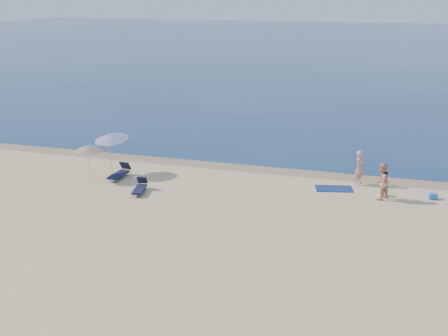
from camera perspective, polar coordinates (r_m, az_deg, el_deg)
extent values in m
cube|color=#0D2650|center=(112.77, 14.14, 11.95)|extent=(240.00, 160.00, 0.01)
cube|color=#847254|center=(33.65, 6.78, -0.39)|extent=(240.00, 1.60, 0.00)
imported|color=tan|center=(31.90, 13.64, 0.02)|extent=(0.70, 0.83, 1.94)
imported|color=tan|center=(29.92, 15.68, -1.32)|extent=(1.13, 1.19, 1.95)
cube|color=#101F52|center=(31.17, 11.10, -2.07)|extent=(2.17, 1.51, 0.03)
cube|color=white|center=(30.74, 15.93, -2.45)|extent=(0.38, 0.33, 0.31)
cube|color=#2164B6|center=(31.06, 20.45, -2.71)|extent=(0.49, 0.42, 0.30)
cylinder|color=silver|center=(33.24, -11.52, 1.12)|extent=(0.16, 0.38, 2.28)
cone|color=silver|center=(33.24, -11.37, 3.14)|extent=(2.51, 2.53, 0.65)
sphere|color=silver|center=(33.19, -11.39, 3.47)|extent=(0.07, 0.07, 0.07)
cylinder|color=silver|center=(32.68, -13.56, 0.32)|extent=(0.08, 0.21, 1.89)
cone|color=beige|center=(32.56, -13.52, 1.99)|extent=(1.86, 1.88, 0.44)
sphere|color=silver|center=(32.52, -13.55, 2.27)|extent=(0.06, 0.06, 0.06)
cube|color=#141939|center=(32.72, -10.68, -0.67)|extent=(0.69, 1.67, 0.11)
cube|color=#141939|center=(33.30, -10.01, 0.24)|extent=(0.62, 0.43, 0.53)
cylinder|color=#A5A5AD|center=(32.64, -10.30, -0.92)|extent=(0.03, 0.03, 0.24)
cube|color=#121632|center=(30.24, -8.60, -2.16)|extent=(0.82, 1.54, 0.10)
cube|color=#121632|center=(30.82, -8.31, -1.22)|extent=(0.60, 0.46, 0.47)
cylinder|color=#A5A5AD|center=(30.23, -8.19, -2.36)|extent=(0.03, 0.03, 0.21)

